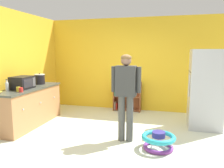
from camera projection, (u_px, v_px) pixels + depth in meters
ground_plane at (117, 139)px, 4.36m from camera, size 12.00×12.00×0.00m
back_wall at (136, 65)px, 6.39m from camera, size 5.20×0.06×2.70m
left_side_wall at (25, 66)px, 5.59m from camera, size 0.06×2.99×2.70m
kitchen_counter at (29, 106)px, 5.12m from camera, size 0.65×1.90×0.90m
refrigerator at (205, 89)px, 4.88m from camera, size 0.73×0.68×1.78m
bookshelf at (126, 98)px, 6.42m from camera, size 0.80×0.28×0.85m
standing_person at (126, 90)px, 4.11m from camera, size 0.57×0.22×1.68m
baby_walker at (158, 140)px, 3.87m from camera, size 0.60×0.60×0.32m
microwave at (22, 83)px, 4.88m from camera, size 0.37×0.48×0.28m
crock_pot at (40, 79)px, 5.57m from camera, size 0.26×0.26×0.29m
clear_bottle at (7, 86)px, 4.61m from camera, size 0.07×0.07×0.25m
white_cup at (34, 84)px, 5.22m from camera, size 0.08×0.08×0.09m
teal_cup at (31, 84)px, 5.31m from camera, size 0.08×0.08×0.09m
red_cup at (21, 90)px, 4.48m from camera, size 0.08×0.08×0.09m
yellow_cup at (18, 89)px, 4.55m from camera, size 0.08×0.08×0.09m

